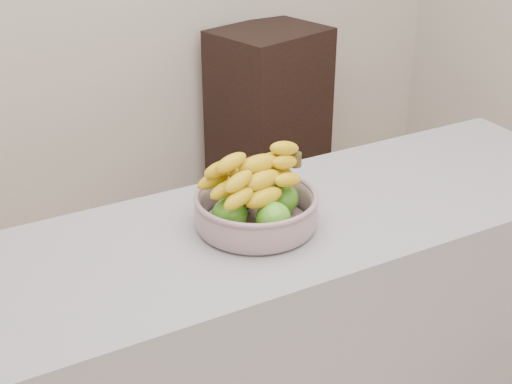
{
  "coord_description": "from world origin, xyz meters",
  "views": [
    {
      "loc": [
        -0.86,
        -1.22,
        1.82
      ],
      "look_at": [
        -0.08,
        0.18,
        1.0
      ],
      "focal_mm": 50.0,
      "sensor_mm": 36.0,
      "label": 1
    }
  ],
  "objects": [
    {
      "name": "counter",
      "position": [
        0.0,
        0.18,
        0.45
      ],
      "size": [
        2.0,
        0.6,
        0.9
      ],
      "primitive_type": "cube",
      "color": "#92939A",
      "rests_on": "ground"
    },
    {
      "name": "cabinet",
      "position": [
        0.87,
        1.78,
        0.47
      ],
      "size": [
        0.62,
        0.54,
        0.95
      ],
      "primitive_type": "cube",
      "rotation": [
        0.0,
        0.0,
        0.26
      ],
      "color": "black",
      "rests_on": "ground"
    },
    {
      "name": "fruit_bowl",
      "position": [
        -0.08,
        0.18,
        0.96
      ],
      "size": [
        0.32,
        0.32,
        0.2
      ],
      "rotation": [
        0.0,
        0.0,
        0.08
      ],
      "color": "#A2B3C3",
      "rests_on": "counter"
    }
  ]
}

